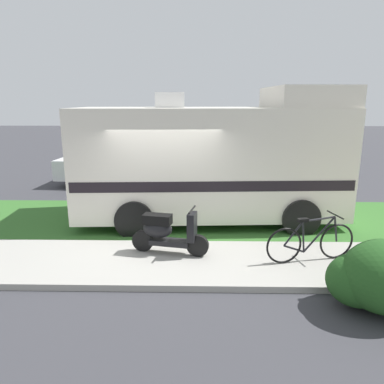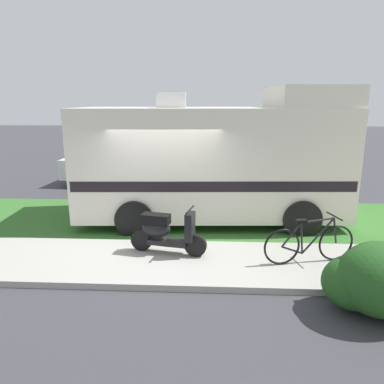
% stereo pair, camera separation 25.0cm
% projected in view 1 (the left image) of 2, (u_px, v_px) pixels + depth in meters
% --- Properties ---
extents(ground_plane, '(80.00, 80.00, 0.00)m').
position_uv_depth(ground_plane, '(165.00, 242.00, 8.17)').
color(ground_plane, '#38383D').
extents(sidewalk, '(24.00, 2.00, 0.12)m').
position_uv_depth(sidewalk, '(159.00, 263.00, 6.99)').
color(sidewalk, '#9E9B93').
rests_on(sidewalk, ground).
extents(grass_strip, '(24.00, 3.40, 0.08)m').
position_uv_depth(grass_strip, '(170.00, 220.00, 9.62)').
color(grass_strip, '#336628').
rests_on(grass_strip, ground).
extents(motorhome_rv, '(6.73, 3.02, 3.44)m').
position_uv_depth(motorhome_rv, '(214.00, 159.00, 9.31)').
color(motorhome_rv, silver).
rests_on(motorhome_rv, ground).
extents(scooter, '(1.56, 0.60, 0.97)m').
position_uv_depth(scooter, '(167.00, 232.00, 7.19)').
color(scooter, black).
rests_on(scooter, ground).
extents(bicycle, '(1.76, 0.58, 0.91)m').
position_uv_depth(bicycle, '(311.00, 242.00, 6.86)').
color(bicycle, black).
rests_on(bicycle, ground).
extents(pickup_truck_near, '(5.50, 2.50, 1.83)m').
position_uv_depth(pickup_truck_near, '(148.00, 159.00, 13.60)').
color(pickup_truck_near, silver).
rests_on(pickup_truck_near, ground).
extents(bush_by_porch, '(1.55, 1.17, 1.10)m').
position_uv_depth(bush_by_porch, '(383.00, 280.00, 5.37)').
color(bush_by_porch, '#23511E').
rests_on(bush_by_porch, ground).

